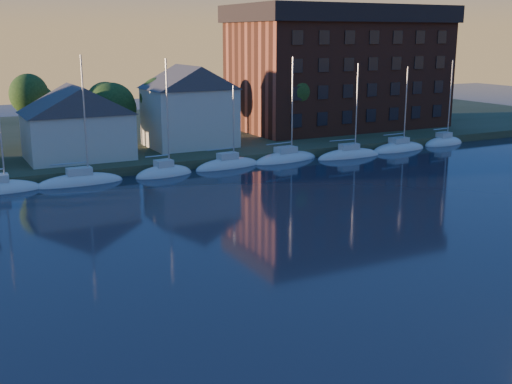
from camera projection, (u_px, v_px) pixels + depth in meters
shoreline_land at (94, 140)px, 89.58m from camera, size 160.00×50.00×2.00m
wooden_dock at (146, 170)px, 69.77m from camera, size 120.00×3.00×1.00m
clubhouse_centre at (77, 121)px, 70.16m from camera, size 11.55×8.40×8.08m
clubhouse_east at (189, 105)px, 77.95m from camera, size 10.50×8.40×9.80m
condo_block at (339, 67)px, 93.82m from camera, size 31.00×17.00×17.40m
tree_line at (131, 95)px, 78.42m from camera, size 93.40×5.40×8.90m
moored_fleet at (155, 175)px, 67.16m from camera, size 87.50×2.40×12.05m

